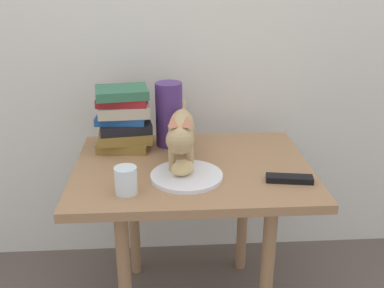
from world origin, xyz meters
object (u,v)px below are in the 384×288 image
(cat, at_px, (181,131))
(candle_jar, at_px, (126,182))
(side_table, at_px, (192,187))
(tv_remote, at_px, (289,179))
(green_vase, at_px, (169,114))
(plate, at_px, (187,176))
(bread_roll, at_px, (183,168))
(book_stack, at_px, (124,119))

(cat, distance_m, candle_jar, 0.27)
(side_table, distance_m, candle_jar, 0.31)
(cat, distance_m, tv_remote, 0.39)
(side_table, bearing_deg, candle_jar, -138.22)
(green_vase, bearing_deg, tv_remote, -42.46)
(plate, xyz_separation_m, bread_roll, (-0.01, -0.01, 0.03))
(side_table, height_order, candle_jar, candle_jar)
(candle_jar, height_order, tv_remote, candle_jar)
(cat, xyz_separation_m, green_vase, (-0.04, 0.21, -0.01))
(candle_jar, relative_size, tv_remote, 0.57)
(plate, xyz_separation_m, cat, (-0.01, 0.09, 0.13))
(cat, xyz_separation_m, candle_jar, (-0.18, -0.18, -0.09))
(cat, bearing_deg, tv_remote, -21.40)
(plate, height_order, candle_jar, candle_jar)
(cat, relative_size, book_stack, 2.02)
(bread_roll, relative_size, green_vase, 0.32)
(book_stack, bearing_deg, bread_roll, -53.78)
(side_table, relative_size, candle_jar, 9.66)
(candle_jar, distance_m, tv_remote, 0.52)
(bread_roll, bearing_deg, cat, 89.59)
(plate, height_order, cat, cat)
(book_stack, bearing_deg, tv_remote, -30.46)
(side_table, height_order, book_stack, book_stack)
(bread_roll, distance_m, green_vase, 0.32)
(green_vase, distance_m, tv_remote, 0.53)
(side_table, height_order, cat, cat)
(side_table, xyz_separation_m, green_vase, (-0.08, 0.20, 0.21))
(cat, bearing_deg, green_vase, 100.11)
(bread_roll, distance_m, cat, 0.13)
(side_table, height_order, green_vase, green_vase)
(side_table, bearing_deg, plate, -103.43)
(cat, height_order, candle_jar, cat)
(plate, relative_size, candle_jar, 2.81)
(green_vase, bearing_deg, candle_jar, -109.51)
(green_vase, height_order, tv_remote, green_vase)
(plate, distance_m, cat, 0.15)
(bread_roll, height_order, tv_remote, bread_roll)
(book_stack, xyz_separation_m, tv_remote, (0.55, -0.32, -0.11))
(book_stack, bearing_deg, green_vase, 8.37)
(book_stack, relative_size, green_vase, 0.96)
(side_table, height_order, tv_remote, tv_remote)
(book_stack, height_order, tv_remote, book_stack)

